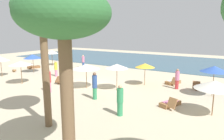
% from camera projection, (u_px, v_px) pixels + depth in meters
% --- Properties ---
extents(ground_plane, '(60.00, 60.00, 0.00)m').
position_uv_depth(ground_plane, '(88.00, 84.00, 18.76)').
color(ground_plane, beige).
extents(ocean_water, '(48.00, 16.00, 0.06)m').
position_uv_depth(ocean_water, '(154.00, 61.00, 33.02)').
color(ocean_water, '#3D6075').
rests_on(ocean_water, ground_plane).
extents(umbrella_0, '(1.71, 1.71, 1.97)m').
position_uv_depth(umbrella_0, '(145.00, 65.00, 17.96)').
color(umbrella_0, olive).
rests_on(umbrella_0, ground_plane).
extents(umbrella_1, '(1.97, 1.97, 2.28)m').
position_uv_depth(umbrella_1, '(214.00, 69.00, 14.79)').
color(umbrella_1, brown).
rests_on(umbrella_1, ground_plane).
extents(umbrella_2, '(2.02, 2.02, 2.09)m').
position_uv_depth(umbrella_2, '(33.00, 56.00, 23.51)').
color(umbrella_2, brown).
rests_on(umbrella_2, ground_plane).
extents(umbrella_3, '(1.81, 1.81, 2.12)m').
position_uv_depth(umbrella_3, '(0.00, 59.00, 21.32)').
color(umbrella_3, brown).
rests_on(umbrella_3, ground_plane).
extents(umbrella_4, '(2.07, 2.07, 2.08)m').
position_uv_depth(umbrella_4, '(21.00, 63.00, 18.42)').
color(umbrella_4, olive).
rests_on(umbrella_4, ground_plane).
extents(umbrella_5, '(2.20, 2.20, 2.06)m').
position_uv_depth(umbrella_5, '(215.00, 85.00, 11.45)').
color(umbrella_5, brown).
rests_on(umbrella_5, ground_plane).
extents(umbrella_6, '(1.84, 1.84, 2.16)m').
position_uv_depth(umbrella_6, '(117.00, 66.00, 16.42)').
color(umbrella_6, olive).
rests_on(umbrella_6, ground_plane).
extents(umbrella_7, '(1.79, 1.79, 2.13)m').
position_uv_depth(umbrella_7, '(52.00, 52.00, 28.23)').
color(umbrella_7, brown).
rests_on(umbrella_7, ground_plane).
extents(umbrella_8, '(2.30, 2.30, 2.01)m').
position_uv_depth(umbrella_8, '(86.00, 67.00, 17.07)').
color(umbrella_8, olive).
rests_on(umbrella_8, ground_plane).
extents(lounger_0, '(0.84, 1.70, 0.75)m').
position_uv_depth(lounger_0, '(199.00, 87.00, 17.16)').
color(lounger_0, brown).
rests_on(lounger_0, ground_plane).
extents(lounger_1, '(1.19, 1.76, 0.72)m').
position_uv_depth(lounger_1, '(34.00, 67.00, 26.46)').
color(lounger_1, brown).
rests_on(lounger_1, ground_plane).
extents(lounger_2, '(0.83, 1.76, 0.68)m').
position_uv_depth(lounger_2, '(65.00, 81.00, 19.13)').
color(lounger_2, brown).
rests_on(lounger_2, ground_plane).
extents(lounger_3, '(1.18, 1.72, 0.75)m').
position_uv_depth(lounger_3, '(170.00, 104.00, 13.19)').
color(lounger_3, olive).
rests_on(lounger_3, ground_plane).
extents(lounger_4, '(1.25, 1.75, 0.72)m').
position_uv_depth(lounger_4, '(173.00, 82.00, 18.68)').
color(lounger_4, olive).
rests_on(lounger_4, ground_plane).
extents(person_0, '(0.53, 0.53, 1.81)m').
position_uv_depth(person_0, '(120.00, 100.00, 11.62)').
color(person_0, '#338C59').
rests_on(person_0, ground_plane).
extents(person_1, '(0.47, 0.47, 1.70)m').
position_uv_depth(person_1, '(177.00, 79.00, 16.97)').
color(person_1, '#BF3338').
rests_on(person_1, ground_plane).
extents(person_2, '(0.33, 0.33, 1.67)m').
position_uv_depth(person_2, '(56.00, 68.00, 21.66)').
color(person_2, '#D17299').
rests_on(person_2, ground_plane).
extents(person_3, '(0.49, 0.49, 1.94)m').
position_uv_depth(person_3, '(95.00, 86.00, 14.40)').
color(person_3, '#338C59').
rests_on(person_3, ground_plane).
extents(person_4, '(0.46, 0.46, 1.67)m').
position_uv_depth(person_4, '(83.00, 61.00, 26.72)').
color(person_4, '#2D4C8C').
rests_on(person_4, ground_plane).
extents(person_5, '(0.45, 0.45, 1.87)m').
position_uv_depth(person_5, '(49.00, 80.00, 16.01)').
color(person_5, '#D17299').
rests_on(person_5, ground_plane).
extents(palm_2, '(2.87, 2.87, 6.07)m').
position_uv_depth(palm_2, '(64.00, 19.00, 6.14)').
color(palm_2, brown).
rests_on(palm_2, ground_plane).
extents(palm_3, '(2.69, 2.69, 6.57)m').
position_uv_depth(palm_3, '(42.00, 11.00, 9.44)').
color(palm_3, brown).
rests_on(palm_3, ground_plane).
extents(dog, '(0.71, 0.38, 0.33)m').
position_uv_depth(dog, '(14.00, 71.00, 24.08)').
color(dog, olive).
rests_on(dog, ground_plane).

